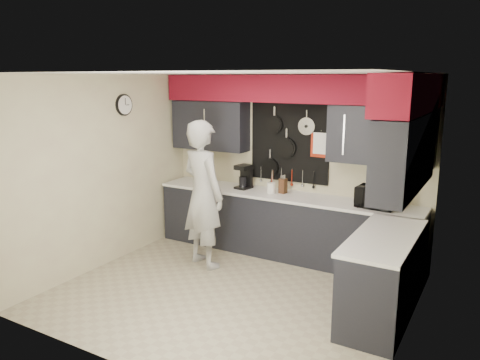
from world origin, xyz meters
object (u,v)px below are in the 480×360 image
Objects in this scene: knife_block at (283,186)px; coffee_maker at (245,176)px; person at (203,194)px; microwave at (376,197)px; utensil_crock at (271,188)px.

knife_block is 0.59× the size of coffee_maker.
person is (-0.13, -0.92, -0.10)m from coffee_maker.
microwave is 3.12× the size of utensil_crock.
knife_block is at bearing 27.43° from utensil_crock.
utensil_crock is 0.43× the size of coffee_maker.
microwave is at bearing 5.52° from coffee_maker.
person reaches higher than coffee_maker.
utensil_crock is 1.04m from person.
microwave is at bearing -139.63° from person.
coffee_maker is 0.18× the size of person.
coffee_maker is at bearing -178.52° from microwave.
knife_block is 1.37× the size of utensil_crock.
person reaches higher than utensil_crock.
person is at bearing -126.03° from utensil_crock.
person is at bearing -121.01° from knife_block.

